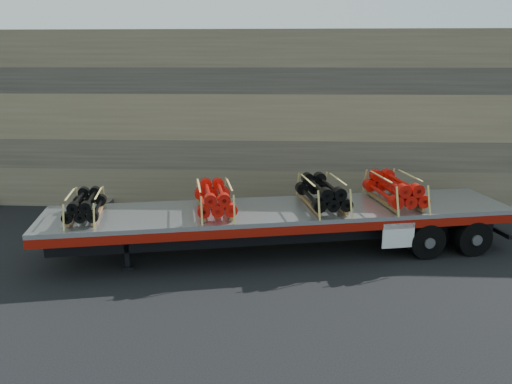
% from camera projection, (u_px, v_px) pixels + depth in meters
% --- Properties ---
extents(ground, '(120.00, 120.00, 0.00)m').
position_uv_depth(ground, '(297.00, 256.00, 15.41)').
color(ground, black).
rests_on(ground, ground).
extents(rock_wall, '(44.00, 3.00, 7.00)m').
position_uv_depth(rock_wall, '(294.00, 119.00, 20.79)').
color(rock_wall, '#7A6B54').
rests_on(rock_wall, ground).
extents(trailer, '(14.61, 5.67, 1.43)m').
position_uv_depth(trailer, '(280.00, 230.00, 15.62)').
color(trailer, '#B1B4B9').
rests_on(trailer, ground).
extents(bundle_front, '(1.34, 2.09, 0.68)m').
position_uv_depth(bundle_front, '(85.00, 206.00, 14.46)').
color(bundle_front, black).
rests_on(bundle_front, trailer).
extents(bundle_midfront, '(1.55, 2.41, 0.79)m').
position_uv_depth(bundle_midfront, '(215.00, 199.00, 15.02)').
color(bundle_midfront, red).
rests_on(bundle_midfront, trailer).
extents(bundle_midrear, '(1.63, 2.53, 0.83)m').
position_uv_depth(bundle_midrear, '(322.00, 193.00, 15.54)').
color(bundle_midrear, black).
rests_on(bundle_midrear, trailer).
extents(bundle_rear, '(1.68, 2.61, 0.85)m').
position_uv_depth(bundle_rear, '(394.00, 190.00, 15.90)').
color(bundle_rear, red).
rests_on(bundle_rear, trailer).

